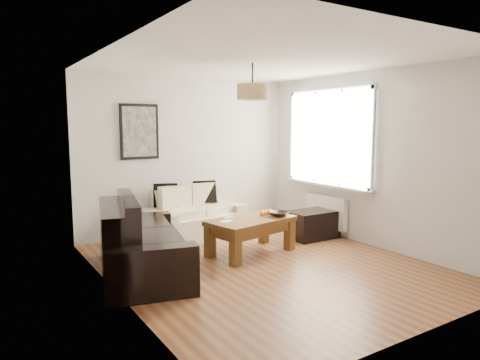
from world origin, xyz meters
TOP-DOWN VIEW (x-y plane):
  - floor at (0.00, 0.00)m, footprint 4.50×4.50m
  - ceiling at (0.00, 0.00)m, footprint 3.80×4.50m
  - wall_back at (0.00, 2.25)m, footprint 3.80×0.04m
  - wall_front at (0.00, -2.25)m, footprint 3.80×0.04m
  - wall_left at (-1.90, 0.00)m, footprint 0.04×4.50m
  - wall_right at (1.90, 0.00)m, footprint 0.04×4.50m
  - window_bay at (1.86, 0.80)m, footprint 0.14×1.90m
  - radiator at (1.82, 0.80)m, footprint 0.10×0.90m
  - poster at (-0.85, 2.22)m, footprint 0.62×0.04m
  - pendant_shade at (0.00, 0.30)m, footprint 0.40×0.40m
  - loveseat_cream at (-0.12, 1.78)m, footprint 1.67×1.07m
  - sofa_leather at (-1.43, 0.58)m, footprint 1.40×2.15m
  - coffee_table at (0.14, 0.53)m, footprint 1.34×0.90m
  - ottoman at (1.45, 0.71)m, footprint 0.78×0.51m
  - cushion_left at (-0.54, 1.97)m, footprint 0.39×0.26m
  - cushion_right at (0.17, 1.97)m, footprint 0.39×0.20m
  - fruit_bowl at (0.57, 0.44)m, footprint 0.32×0.32m
  - orange_a at (0.43, 0.59)m, footprint 0.07×0.07m
  - orange_b at (0.53, 0.63)m, footprint 0.09×0.09m
  - orange_c at (0.37, 0.58)m, footprint 0.09×0.09m
  - papers at (-0.24, 0.55)m, footprint 0.22×0.20m

SIDE VIEW (x-z plane):
  - floor at x=0.00m, z-range 0.00..0.00m
  - ottoman at x=1.45m, z-range 0.00..0.44m
  - coffee_table at x=0.14m, z-range 0.00..0.50m
  - radiator at x=1.82m, z-range 0.12..0.64m
  - loveseat_cream at x=-0.12m, z-range 0.00..0.78m
  - sofa_leather at x=-1.43m, z-range 0.00..0.86m
  - papers at x=-0.24m, z-range 0.50..0.51m
  - fruit_bowl at x=0.57m, z-range 0.50..0.57m
  - orange_a at x=0.43m, z-range 0.51..0.57m
  - orange_b at x=0.53m, z-range 0.50..0.59m
  - orange_c at x=0.37m, z-range 0.51..0.58m
  - cushion_right at x=0.17m, z-range 0.50..0.88m
  - cushion_left at x=-0.54m, z-range 0.50..0.88m
  - wall_back at x=0.00m, z-range 0.00..2.60m
  - wall_front at x=0.00m, z-range 0.00..2.60m
  - wall_left at x=-1.90m, z-range 0.00..2.60m
  - wall_right at x=1.90m, z-range 0.00..2.60m
  - window_bay at x=1.86m, z-range 0.80..2.40m
  - poster at x=-0.85m, z-range 1.26..2.13m
  - pendant_shade at x=0.00m, z-range 2.13..2.33m
  - ceiling at x=0.00m, z-range 2.60..2.60m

